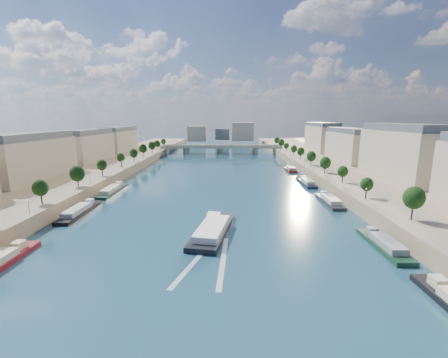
{
  "coord_description": "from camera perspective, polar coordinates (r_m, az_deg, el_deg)",
  "views": [
    {
      "loc": [
        5.28,
        -53.48,
        32.53
      ],
      "look_at": [
        4.2,
        81.22,
        5.0
      ],
      "focal_mm": 24.0,
      "sensor_mm": 36.0,
      "label": 1
    }
  ],
  "objects": [
    {
      "name": "ground",
      "position": [
        156.98,
        -1.48,
        -0.41
      ],
      "size": [
        700.0,
        700.0,
        0.0
      ],
      "primitive_type": "plane",
      "color": "#0D2E3C",
      "rests_on": "ground"
    },
    {
      "name": "pave_left",
      "position": [
        167.9,
        -21.33,
        1.33
      ],
      "size": [
        14.0,
        520.0,
        0.1
      ],
      "primitive_type": "cube",
      "color": "gray",
      "rests_on": "quay_left"
    },
    {
      "name": "quay_left",
      "position": [
        174.44,
        -25.84,
        0.47
      ],
      "size": [
        44.0,
        520.0,
        5.0
      ],
      "primitive_type": "cube",
      "color": "#9E8460",
      "rests_on": "ground"
    },
    {
      "name": "wake",
      "position": [
        72.19,
        -2.81,
        -15.23
      ],
      "size": [
        12.17,
        26.03,
        0.04
      ],
      "color": "silver",
      "rests_on": "ground"
    },
    {
      "name": "pave_right",
      "position": [
        164.28,
        18.81,
        1.3
      ],
      "size": [
        14.0,
        520.0,
        0.1
      ],
      "primitive_type": "cube",
      "color": "gray",
      "rests_on": "quay_right"
    },
    {
      "name": "tour_barge",
      "position": [
        86.9,
        -2.2,
        -9.67
      ],
      "size": [
        13.12,
        29.57,
        3.88
      ],
      "rotation": [
        0.0,
        0.0,
        -0.18
      ],
      "color": "black",
      "rests_on": "ground"
    },
    {
      "name": "quay_right",
      "position": [
        170.03,
        23.56,
        0.4
      ],
      "size": [
        44.0,
        520.0,
        5.0
      ],
      "primitive_type": "cube",
      "color": "#9E8460",
      "rests_on": "ground"
    },
    {
      "name": "lamps_left",
      "position": [
        156.65,
        -21.2,
        1.67
      ],
      "size": [
        0.36,
        200.36,
        4.28
      ],
      "color": "black",
      "rests_on": "ground"
    },
    {
      "name": "bridge",
      "position": [
        279.65,
        -0.63,
        5.92
      ],
      "size": [
        112.0,
        12.0,
        8.15
      ],
      "color": "#C1B79E",
      "rests_on": "ground"
    },
    {
      "name": "moored_barges_left",
      "position": [
        101.99,
        -29.76,
        -8.13
      ],
      "size": [
        5.0,
        121.85,
        3.6
      ],
      "color": "#161932",
      "rests_on": "ground"
    },
    {
      "name": "lamps_right",
      "position": [
        167.21,
        16.88,
        2.54
      ],
      "size": [
        0.36,
        200.36,
        4.28
      ],
      "color": "black",
      "rests_on": "ground"
    },
    {
      "name": "buildings_right",
      "position": [
        184.39,
        26.2,
        5.37
      ],
      "size": [
        16.0,
        226.0,
        23.2
      ],
      "color": "#B7A88D",
      "rests_on": "ground"
    },
    {
      "name": "moored_barges_right",
      "position": [
        119.69,
        20.14,
        -4.53
      ],
      "size": [
        5.0,
        160.11,
        3.6
      ],
      "color": "black",
      "rests_on": "ground"
    },
    {
      "name": "trees_right",
      "position": [
        172.29,
        17.27,
        3.68
      ],
      "size": [
        4.8,
        268.8,
        8.26
      ],
      "color": "#382B1E",
      "rests_on": "ground"
    },
    {
      "name": "trees_left",
      "position": [
        168.21,
        -20.58,
        3.28
      ],
      "size": [
        4.8,
        268.8,
        8.26
      ],
      "color": "#382B1E",
      "rests_on": "ground"
    },
    {
      "name": "skyline",
      "position": [
        373.44,
        0.14,
        8.81
      ],
      "size": [
        79.0,
        42.0,
        22.0
      ],
      "color": "#B7A88D",
      "rests_on": "ground"
    },
    {
      "name": "buildings_left",
      "position": [
        189.19,
        -28.17,
        5.31
      ],
      "size": [
        16.0,
        226.0,
        23.2
      ],
      "color": "#B7A88D",
      "rests_on": "ground"
    }
  ]
}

